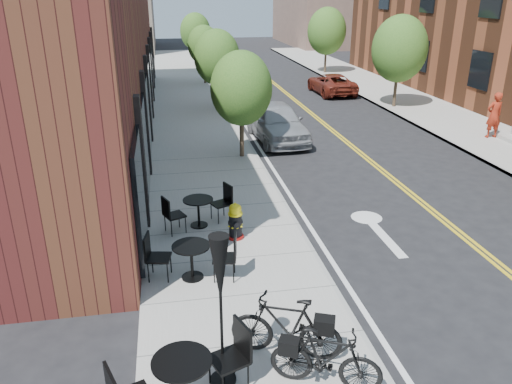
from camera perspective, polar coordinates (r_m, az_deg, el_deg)
ground at (r=10.75m, az=9.12°, el=-11.02°), size 120.00×120.00×0.00m
sidewalk_near at (r=19.36m, az=-6.18°, el=4.63°), size 4.00×70.00×0.12m
sidewalk_far at (r=23.41m, az=24.70°, el=5.80°), size 4.00×70.00×0.12m
building_near at (r=22.80m, az=-19.13°, el=15.08°), size 5.00×28.00×7.00m
tree_near_a at (r=17.93m, az=-1.70°, el=11.73°), size 2.20×2.20×3.81m
tree_near_b at (r=25.77m, az=-4.48°, el=15.09°), size 2.30×2.30×3.98m
tree_near_c at (r=33.71m, az=-5.98°, el=16.36°), size 2.10×2.10×3.67m
tree_near_d at (r=41.64m, az=-6.94°, el=17.75°), size 2.40×2.40×4.11m
tree_far_b at (r=27.29m, az=16.08°, el=15.44°), size 2.80×2.80×4.62m
tree_far_c at (r=38.41m, az=8.09°, el=17.74°), size 2.80×2.80×4.62m
fire_hydrant at (r=12.24m, az=-2.37°, el=-3.38°), size 0.47×0.47×0.94m
bicycle_left at (r=8.50m, az=3.46°, el=-15.15°), size 1.93×1.20×1.12m
bicycle_right at (r=8.03m, az=8.00°, el=-18.37°), size 1.77×1.17×1.04m
bistro_set_a at (r=7.71m, az=-8.38°, el=-20.14°), size 2.06×1.21×1.09m
bistro_set_b at (r=12.91m, az=-6.60°, el=-1.88°), size 1.82×1.13×0.97m
bistro_set_c at (r=10.64m, az=-7.38°, el=-7.35°), size 1.91×0.94×1.01m
patio_umbrella at (r=7.29m, az=-4.13°, el=-10.07°), size 0.41×0.41×2.55m
parked_car_a at (r=20.77m, az=2.38°, el=8.03°), size 2.15×4.72×1.57m
parked_car_b at (r=31.41m, az=-1.31°, el=12.73°), size 2.08×4.56×1.45m
parked_car_c at (r=36.76m, az=-3.11°, el=14.04°), size 2.16×4.91×1.40m
parked_car_far at (r=30.98m, az=8.61°, el=12.15°), size 2.10×4.42×1.22m
pedestrian at (r=22.89m, az=25.56°, el=7.93°), size 0.70×0.48×1.88m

